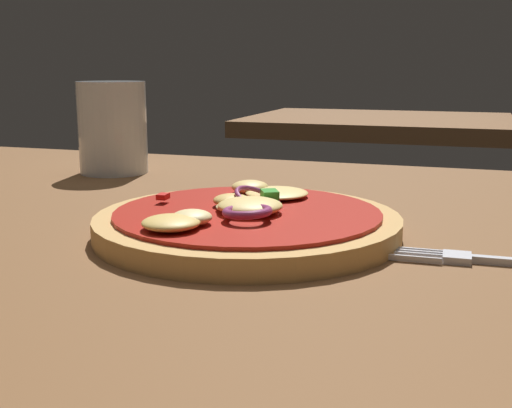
% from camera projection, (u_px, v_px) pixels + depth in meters
% --- Properties ---
extents(dining_table, '(1.25, 0.84, 0.04)m').
position_uv_depth(dining_table, '(195.00, 267.00, 0.48)').
color(dining_table, brown).
rests_on(dining_table, ground).
extents(pizza, '(0.23, 0.23, 0.03)m').
position_uv_depth(pizza, '(247.00, 221.00, 0.49)').
color(pizza, tan).
rests_on(pizza, dining_table).
extents(fork, '(0.17, 0.02, 0.01)m').
position_uv_depth(fork, '(504.00, 261.00, 0.42)').
color(fork, silver).
rests_on(fork, dining_table).
extents(beer_glass, '(0.08, 0.08, 0.11)m').
position_uv_depth(beer_glass, '(113.00, 134.00, 0.77)').
color(beer_glass, silver).
rests_on(beer_glass, dining_table).
extents(background_table, '(0.62, 0.48, 0.04)m').
position_uv_depth(background_table, '(379.00, 124.00, 1.60)').
color(background_table, brown).
rests_on(background_table, ground).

